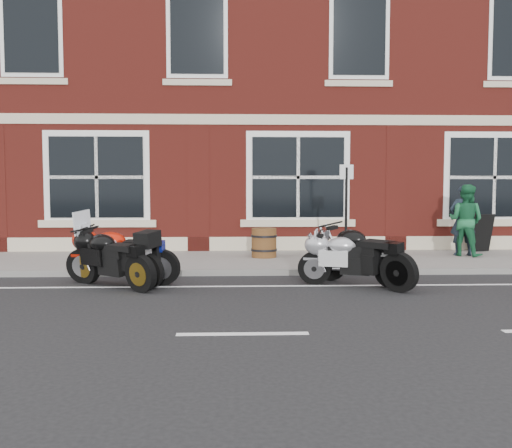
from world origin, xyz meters
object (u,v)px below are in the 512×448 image
(moto_sport_red, at_px, (121,254))
(barrel_planter, at_px, (264,243))
(moto_touring_silver, at_px, (114,255))
(moto_sport_silver, at_px, (350,258))
(pedestrian_right, at_px, (466,220))
(moto_sport_black, at_px, (112,257))
(pedestrian_left, at_px, (463,220))
(parking_sign, at_px, (346,208))
(moto_naked_black, at_px, (361,254))
(a_board_sign, at_px, (479,232))

(moto_sport_red, height_order, barrel_planter, moto_sport_red)
(barrel_planter, bearing_deg, moto_touring_silver, -135.09)
(moto_sport_silver, bearing_deg, pedestrian_right, -30.38)
(moto_sport_black, relative_size, moto_sport_silver, 0.90)
(moto_sport_silver, distance_m, barrel_planter, 3.36)
(moto_touring_silver, height_order, moto_sport_silver, moto_touring_silver)
(moto_sport_red, bearing_deg, moto_sport_silver, -82.42)
(moto_touring_silver, height_order, moto_sport_black, moto_touring_silver)
(moto_sport_red, height_order, pedestrian_left, pedestrian_left)
(pedestrian_right, height_order, barrel_planter, pedestrian_right)
(moto_sport_silver, xyz_separation_m, pedestrian_right, (3.35, 3.13, 0.45))
(moto_sport_red, relative_size, moto_sport_silver, 1.11)
(parking_sign, bearing_deg, moto_sport_black, -171.62)
(moto_naked_black, height_order, pedestrian_left, pedestrian_left)
(moto_sport_black, bearing_deg, moto_naked_black, -51.57)
(moto_sport_black, relative_size, a_board_sign, 1.80)
(moto_sport_black, height_order, pedestrian_left, pedestrian_left)
(moto_sport_black, bearing_deg, pedestrian_left, -28.54)
(moto_touring_silver, height_order, barrel_planter, moto_touring_silver)
(moto_naked_black, bearing_deg, pedestrian_right, 5.48)
(moto_sport_silver, bearing_deg, moto_naked_black, -72.86)
(moto_touring_silver, xyz_separation_m, moto_sport_silver, (4.22, -0.24, -0.04))
(pedestrian_right, bearing_deg, barrel_planter, 44.35)
(moto_sport_black, distance_m, a_board_sign, 9.18)
(moto_touring_silver, bearing_deg, moto_sport_red, -20.58)
(moto_sport_red, xyz_separation_m, parking_sign, (4.34, 1.28, 0.77))
(moto_sport_black, distance_m, moto_sport_silver, 4.20)
(moto_sport_red, bearing_deg, a_board_sign, -53.62)
(moto_sport_silver, relative_size, barrel_planter, 2.84)
(moto_sport_red, xyz_separation_m, moto_sport_black, (-0.09, -0.33, -0.01))
(moto_sport_silver, bearing_deg, parking_sign, 8.47)
(moto_touring_silver, height_order, moto_sport_red, moto_touring_silver)
(moto_sport_black, bearing_deg, a_board_sign, -25.76)
(moto_sport_black, bearing_deg, moto_sport_silver, -51.60)
(pedestrian_left, relative_size, pedestrian_right, 1.00)
(moto_touring_silver, distance_m, barrel_planter, 4.01)
(moto_naked_black, height_order, a_board_sign, a_board_sign)
(moto_sport_black, xyz_separation_m, a_board_sign, (8.26, 4.00, 0.06))
(moto_sport_silver, relative_size, a_board_sign, 2.00)
(moto_sport_silver, bearing_deg, moto_sport_black, 106.63)
(moto_sport_silver, distance_m, a_board_sign, 5.70)
(pedestrian_left, height_order, a_board_sign, pedestrian_left)
(moto_sport_silver, height_order, parking_sign, parking_sign)
(moto_sport_red, height_order, moto_sport_silver, moto_sport_red)
(moto_sport_red, relative_size, a_board_sign, 2.22)
(moto_touring_silver, xyz_separation_m, pedestrian_right, (7.57, 2.89, 0.42))
(a_board_sign, relative_size, parking_sign, 0.46)
(moto_touring_silver, distance_m, pedestrian_left, 8.10)
(moto_touring_silver, distance_m, moto_sport_black, 0.24)
(pedestrian_left, relative_size, barrel_planter, 2.50)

